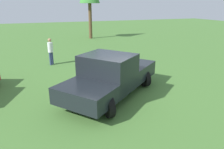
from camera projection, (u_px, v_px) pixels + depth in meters
The scene contains 3 objects.
ground_plane at pixel (113, 93), 8.92m from camera, with size 80.00×80.00×0.00m, color #477533.
pickup_truck at pixel (110, 75), 8.40m from camera, with size 4.68×5.17×1.79m.
person_bystander at pixel (51, 50), 12.92m from camera, with size 0.45×0.45×1.68m.
Camera 1 is at (-7.63, 2.99, 3.63)m, focal length 33.19 mm.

